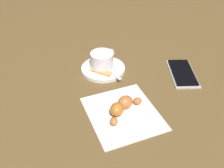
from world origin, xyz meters
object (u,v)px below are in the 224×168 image
espresso_cup (102,60)px  napkin (123,113)px  cell_phone (182,73)px  croissant (122,106)px  teaspoon (103,66)px  saucer (103,69)px  sugar_packet (101,72)px

espresso_cup → napkin: 0.21m
cell_phone → croissant: bearing=121.5°
teaspoon → cell_phone: (-0.06, -0.23, -0.01)m
teaspoon → saucer: bearing=160.2°
croissant → saucer: bearing=5.7°
napkin → cell_phone: 0.25m
espresso_cup → cell_phone: espresso_cup is taller
croissant → sugar_packet: bearing=9.9°
saucer → sugar_packet: (-0.03, 0.01, 0.01)m
sugar_packet → napkin: (-0.17, -0.03, -0.01)m
napkin → cell_phone: size_ratio=1.23×
sugar_packet → napkin: 0.17m
teaspoon → napkin: bearing=-174.6°
teaspoon → sugar_packet: bearing=158.9°
saucer → cell_phone: 0.24m
espresso_cup → napkin: (-0.20, -0.02, -0.03)m
sugar_packet → napkin: sugar_packet is taller
teaspoon → croissant: (-0.19, -0.02, 0.01)m
saucer → sugar_packet: 0.03m
saucer → cell_phone: (-0.06, -0.23, -0.00)m
teaspoon → cell_phone: size_ratio=0.79×
espresso_cup → saucer: bearing=-169.7°
sugar_packet → napkin: size_ratio=0.34×
teaspoon → napkin: teaspoon is taller
saucer → teaspoon: bearing=-19.8°
espresso_cup → teaspoon: size_ratio=0.67×
teaspoon → sugar_packet: (-0.03, 0.01, 0.00)m
saucer → espresso_cup: 0.03m
napkin → cell_phone: cell_phone is taller
napkin → espresso_cup: bearing=6.1°
espresso_cup → sugar_packet: size_ratio=1.25×
croissant → napkin: bearing=-165.6°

